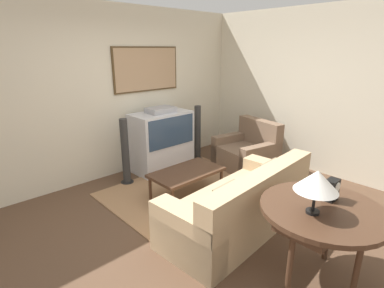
{
  "coord_description": "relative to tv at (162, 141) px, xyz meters",
  "views": [
    {
      "loc": [
        -2.25,
        -2.24,
        2.05
      ],
      "look_at": [
        0.48,
        0.71,
        0.75
      ],
      "focal_mm": 28.0,
      "sensor_mm": 36.0,
      "label": 1
    }
  ],
  "objects": [
    {
      "name": "speaker_tower_left",
      "position": [
        -0.77,
        -0.09,
        -0.03
      ],
      "size": [
        0.2,
        0.2,
        1.04
      ],
      "color": "black",
      "rests_on": "ground_plane"
    },
    {
      "name": "table_lamp",
      "position": [
        -0.76,
        -3.05,
        0.51
      ],
      "size": [
        0.35,
        0.35,
        0.38
      ],
      "color": "black",
      "rests_on": "console_table"
    },
    {
      "name": "armchair",
      "position": [
        1.13,
        -0.99,
        -0.24
      ],
      "size": [
        0.98,
        1.07,
        0.84
      ],
      "rotation": [
        0.0,
        0.0,
        -1.76
      ],
      "color": "brown",
      "rests_on": "ground_plane"
    },
    {
      "name": "ground_plane",
      "position": [
        -0.72,
        -1.73,
        -0.52
      ],
      "size": [
        12.0,
        12.0,
        0.0
      ],
      "primitive_type": "plane",
      "color": "brown"
    },
    {
      "name": "mantel_clock",
      "position": [
        -0.43,
        -3.06,
        0.33
      ],
      "size": [
        0.13,
        0.1,
        0.2
      ],
      "color": "black",
      "rests_on": "console_table"
    },
    {
      "name": "console_table",
      "position": [
        -0.61,
        -3.08,
        0.16
      ],
      "size": [
        1.05,
        1.05,
        0.75
      ],
      "color": "#472D1E",
      "rests_on": "ground_plane"
    },
    {
      "name": "couch",
      "position": [
        -0.46,
        -2.1,
        -0.23
      ],
      "size": [
        1.99,
        0.97,
        0.8
      ],
      "rotation": [
        0.0,
        0.0,
        3.21
      ],
      "color": "tan",
      "rests_on": "ground_plane"
    },
    {
      "name": "area_rug",
      "position": [
        -0.24,
        -0.98,
        -0.51
      ],
      "size": [
        2.31,
        1.81,
        0.01
      ],
      "color": "#99704C",
      "rests_on": "ground_plane"
    },
    {
      "name": "speaker_tower_right",
      "position": [
        0.77,
        -0.09,
        -0.03
      ],
      "size": [
        0.2,
        0.2,
        1.04
      ],
      "color": "black",
      "rests_on": "ground_plane"
    },
    {
      "name": "wall_right",
      "position": [
        1.91,
        -1.73,
        0.83
      ],
      "size": [
        0.06,
        12.0,
        2.7
      ],
      "color": "beige",
      "rests_on": "ground_plane"
    },
    {
      "name": "coffee_table",
      "position": [
        -0.37,
        -1.06,
        -0.17
      ],
      "size": [
        1.03,
        0.59,
        0.39
      ],
      "color": "#472D1E",
      "rests_on": "ground_plane"
    },
    {
      "name": "wall_back",
      "position": [
        -0.7,
        0.4,
        0.84
      ],
      "size": [
        12.0,
        0.1,
        2.7
      ],
      "color": "beige",
      "rests_on": "ground_plane"
    },
    {
      "name": "tv",
      "position": [
        0.0,
        0.0,
        0.0
      ],
      "size": [
        1.02,
        0.58,
        1.1
      ],
      "color": "silver",
      "rests_on": "ground_plane"
    }
  ]
}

